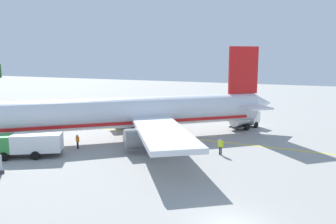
{
  "coord_description": "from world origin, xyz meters",
  "views": [
    {
      "loc": [
        -18.98,
        -4.75,
        10.2
      ],
      "look_at": [
        17.98,
        13.04,
        3.64
      ],
      "focal_mm": 35.55,
      "sensor_mm": 36.0,
      "label": 1
    }
  ],
  "objects_px": {
    "airliner_foreground": "(131,113)",
    "service_truck_fuel": "(28,144)",
    "crew_loader_left": "(178,129)",
    "service_truck_catering": "(245,119)",
    "crew_loader_right": "(77,140)",
    "crew_marshaller": "(221,145)"
  },
  "relations": [
    {
      "from": "airliner_foreground",
      "to": "crew_loader_left",
      "type": "relative_size",
      "value": 18.86
    },
    {
      "from": "airliner_foreground",
      "to": "service_truck_catering",
      "type": "bearing_deg",
      "value": -41.12
    },
    {
      "from": "service_truck_fuel",
      "to": "crew_marshaller",
      "type": "relative_size",
      "value": 3.91
    },
    {
      "from": "service_truck_fuel",
      "to": "service_truck_catering",
      "type": "distance_m",
      "value": 29.89
    },
    {
      "from": "crew_loader_right",
      "to": "crew_loader_left",
      "type": "bearing_deg",
      "value": -38.0
    },
    {
      "from": "service_truck_fuel",
      "to": "service_truck_catering",
      "type": "relative_size",
      "value": 1.16
    },
    {
      "from": "crew_marshaller",
      "to": "service_truck_fuel",
      "type": "bearing_deg",
      "value": 118.09
    },
    {
      "from": "crew_loader_left",
      "to": "service_truck_catering",
      "type": "bearing_deg",
      "value": -34.6
    },
    {
      "from": "crew_loader_right",
      "to": "airliner_foreground",
      "type": "bearing_deg",
      "value": -24.95
    },
    {
      "from": "airliner_foreground",
      "to": "crew_loader_right",
      "type": "relative_size",
      "value": 19.75
    },
    {
      "from": "service_truck_catering",
      "to": "crew_loader_left",
      "type": "bearing_deg",
      "value": 145.4
    },
    {
      "from": "service_truck_catering",
      "to": "crew_loader_right",
      "type": "height_order",
      "value": "service_truck_catering"
    },
    {
      "from": "service_truck_catering",
      "to": "crew_loader_right",
      "type": "xyz_separation_m",
      "value": [
        -19.81,
        14.61,
        -0.41
      ]
    },
    {
      "from": "airliner_foreground",
      "to": "service_truck_fuel",
      "type": "bearing_deg",
      "value": 154.27
    },
    {
      "from": "service_truck_catering",
      "to": "crew_loader_right",
      "type": "distance_m",
      "value": 24.62
    },
    {
      "from": "airliner_foreground",
      "to": "service_truck_catering",
      "type": "xyz_separation_m",
      "value": [
        13.22,
        -11.54,
        -2.0
      ]
    },
    {
      "from": "crew_loader_left",
      "to": "crew_loader_right",
      "type": "xyz_separation_m",
      "value": [
        -10.31,
        8.06,
        -0.05
      ]
    },
    {
      "from": "service_truck_catering",
      "to": "service_truck_fuel",
      "type": "bearing_deg",
      "value": 145.31
    },
    {
      "from": "airliner_foreground",
      "to": "crew_marshaller",
      "type": "relative_size",
      "value": 18.76
    },
    {
      "from": "crew_marshaller",
      "to": "service_truck_catering",
      "type": "bearing_deg",
      "value": 3.25
    },
    {
      "from": "crew_marshaller",
      "to": "airliner_foreground",
      "type": "bearing_deg",
      "value": 81.63
    },
    {
      "from": "airliner_foreground",
      "to": "service_truck_fuel",
      "type": "height_order",
      "value": "airliner_foreground"
    }
  ]
}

